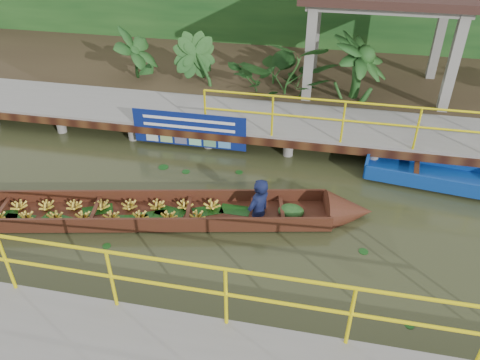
# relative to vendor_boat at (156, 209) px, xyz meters

# --- Properties ---
(ground) EXTENTS (80.00, 80.00, 0.00)m
(ground) POSITION_rel_vendor_boat_xyz_m (1.28, 0.28, -0.22)
(ground) COLOR #31341A
(ground) RESTS_ON ground
(land_strip) EXTENTS (30.00, 8.00, 0.45)m
(land_strip) POSITION_rel_vendor_boat_xyz_m (1.28, 7.78, 0.00)
(land_strip) COLOR #34271A
(land_strip) RESTS_ON ground
(far_dock) EXTENTS (16.00, 2.06, 1.66)m
(far_dock) POSITION_rel_vendor_boat_xyz_m (1.29, 3.71, 0.25)
(far_dock) COLOR gray
(far_dock) RESTS_ON ground
(pavilion) EXTENTS (4.40, 3.00, 3.00)m
(pavilion) POSITION_rel_vendor_boat_xyz_m (4.28, 6.58, 2.59)
(pavilion) COLOR gray
(pavilion) RESTS_ON ground
(vendor_boat) EXTENTS (9.14, 2.77, 2.01)m
(vendor_boat) POSITION_rel_vendor_boat_xyz_m (0.00, 0.00, 0.00)
(vendor_boat) COLOR #3C2010
(vendor_boat) RESTS_ON ground
(blue_banner) EXTENTS (2.82, 0.04, 0.88)m
(blue_banner) POSITION_rel_vendor_boat_xyz_m (-0.13, 2.76, 0.33)
(blue_banner) COLOR navy
(blue_banner) RESTS_ON ground
(tropical_plants) EXTENTS (14.12, 1.12, 1.40)m
(tropical_plants) POSITION_rel_vendor_boat_xyz_m (3.53, 5.58, 0.93)
(tropical_plants) COLOR #133C16
(tropical_plants) RESTS_ON ground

